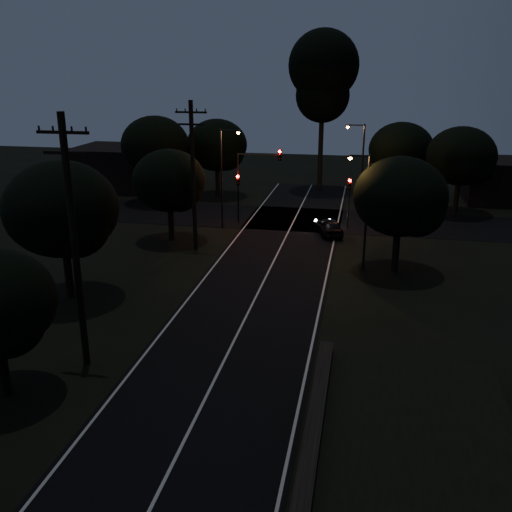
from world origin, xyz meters
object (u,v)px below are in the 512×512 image
(tall_pine, at_px, (323,75))
(streetlight_b, at_px, (360,164))
(signal_mast, at_px, (258,172))
(streetlight_c, at_px, (364,204))
(utility_pole_far, at_px, (193,174))
(streetlight_a, at_px, (224,172))
(signal_left, at_px, (238,189))
(signal_right, at_px, (349,194))
(car, at_px, (329,226))
(utility_pole_mid, at_px, (74,241))

(tall_pine, bearing_deg, streetlight_b, -68.62)
(signal_mast, xyz_separation_m, streetlight_c, (8.74, -9.99, 0.01))
(streetlight_c, bearing_deg, utility_pole_far, 170.40)
(utility_pole_far, xyz_separation_m, streetlight_c, (11.83, -2.00, -1.13))
(tall_pine, bearing_deg, streetlight_a, -110.36)
(utility_pole_far, relative_size, signal_mast, 1.68)
(utility_pole_far, height_order, signal_mast, utility_pole_far)
(streetlight_a, xyz_separation_m, streetlight_c, (11.14, -8.00, -0.29))
(streetlight_a, height_order, streetlight_b, same)
(signal_left, xyz_separation_m, streetlight_b, (9.91, 4.01, 1.80))
(tall_pine, height_order, streetlight_a, tall_pine)
(utility_pole_far, relative_size, streetlight_b, 1.31)
(utility_pole_far, bearing_deg, tall_pine, 73.07)
(streetlight_b, bearing_deg, signal_mast, -154.01)
(signal_right, relative_size, signal_mast, 0.66)
(streetlight_c, distance_m, car, 8.89)
(signal_left, bearing_deg, streetlight_b, 22.05)
(signal_left, relative_size, signal_right, 1.00)
(utility_pole_mid, xyz_separation_m, utility_pole_far, (0.00, 17.00, -0.25))
(signal_left, bearing_deg, signal_right, 0.00)
(signal_left, distance_m, signal_right, 9.20)
(utility_pole_far, xyz_separation_m, tall_pine, (7.00, 23.00, 6.27))
(signal_right, xyz_separation_m, car, (-1.40, -2.33, -2.16))
(signal_right, height_order, car, signal_right)
(signal_left, bearing_deg, streetlight_c, -43.76)
(tall_pine, relative_size, signal_right, 3.97)
(signal_left, bearing_deg, utility_pole_mid, -93.21)
(signal_left, relative_size, streetlight_a, 0.51)
(utility_pole_far, bearing_deg, streetlight_c, -9.60)
(signal_mast, bearing_deg, car, -20.89)
(utility_pole_far, height_order, tall_pine, tall_pine)
(utility_pole_mid, bearing_deg, utility_pole_far, 90.00)
(streetlight_b, bearing_deg, signal_left, -157.95)
(signal_mast, bearing_deg, signal_left, -179.87)
(utility_pole_mid, bearing_deg, signal_right, 67.01)
(car, bearing_deg, streetlight_a, -21.01)
(signal_mast, bearing_deg, utility_pole_far, -111.11)
(utility_pole_mid, relative_size, signal_mast, 1.76)
(utility_pole_far, bearing_deg, streetlight_b, 46.70)
(tall_pine, distance_m, streetlight_b, 13.79)
(utility_pole_far, bearing_deg, car, 31.59)
(signal_right, xyz_separation_m, streetlight_b, (0.71, 4.01, 1.80))
(utility_pole_mid, relative_size, utility_pole_far, 1.05)
(streetlight_c, bearing_deg, utility_pole_mid, -128.26)
(signal_mast, height_order, car, signal_mast)
(tall_pine, xyz_separation_m, signal_right, (3.60, -15.01, -8.92))
(tall_pine, distance_m, signal_left, 18.34)
(streetlight_a, xyz_separation_m, car, (8.51, -0.34, -3.96))
(utility_pole_mid, bearing_deg, signal_left, 86.79)
(tall_pine, height_order, car, tall_pine)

